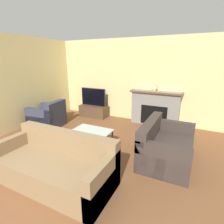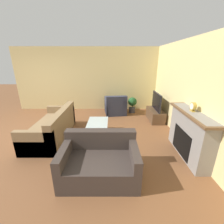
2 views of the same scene
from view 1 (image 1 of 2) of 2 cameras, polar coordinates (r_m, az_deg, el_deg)
wall_back at (r=6.07m, az=4.68°, el=10.32°), size 7.98×0.06×2.70m
wall_left at (r=5.76m, az=-29.60°, el=7.88°), size 0.06×7.69×2.70m
fireplace at (r=5.72m, az=13.92°, el=1.52°), size 1.60×0.38×1.08m
tv_stand at (r=6.48m, az=-5.94°, el=0.37°), size 1.02×0.48×0.41m
tv at (r=6.35m, az=-6.09°, el=4.89°), size 0.96×0.06×0.64m
couch_sectional at (r=3.26m, az=-17.91°, el=-16.36°), size 2.06×0.90×0.82m
couch_loveseat at (r=3.84m, az=16.87°, el=-10.90°), size 0.94×1.44×0.82m
armchair_by_window at (r=5.81m, az=-20.10°, el=-1.61°), size 0.99×0.94×0.82m
coffee_table at (r=4.17m, az=-6.64°, el=-6.58°), size 0.91×0.59×0.43m
potted_plant at (r=6.38m, az=-16.45°, el=1.19°), size 0.37×0.37×0.67m
mantel_clock at (r=5.61m, az=13.75°, el=7.75°), size 0.18×0.07×0.21m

